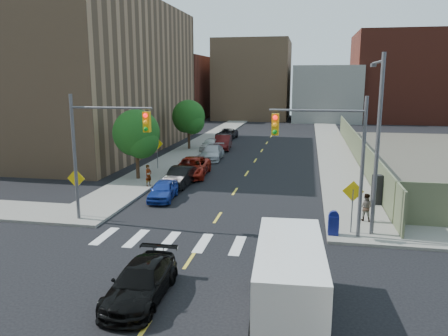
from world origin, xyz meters
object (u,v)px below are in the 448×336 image
at_px(parked_car_blue, 163,190).
at_px(parked_car_black, 180,177).
at_px(parked_car_white, 211,145).
at_px(cargo_van, 289,277).
at_px(parked_car_silver, 212,153).
at_px(mailbox, 333,223).
at_px(parked_car_grey, 227,134).
at_px(payphone, 377,190).
at_px(pedestrian_east, 366,207).
at_px(parked_car_maroon, 223,142).
at_px(pedestrian_west, 149,175).
at_px(parked_car_red, 192,167).
at_px(black_sedan, 141,282).

relative_size(parked_car_blue, parked_car_black, 0.88).
xyz_separation_m(parked_car_white, cargo_van, (9.95, -32.45, 0.64)).
xyz_separation_m(parked_car_silver, mailbox, (10.50, -19.60, 0.04)).
distance_m(parked_car_white, parked_car_grey, 9.68).
bearing_deg(payphone, parked_car_black, 154.98).
relative_size(parked_car_blue, parked_car_grey, 0.77).
bearing_deg(mailbox, parked_car_white, 112.78).
bearing_deg(parked_car_black, pedestrian_east, -23.55).
xyz_separation_m(parked_car_maroon, pedestrian_west, (-1.92, -18.23, 0.14)).
bearing_deg(pedestrian_west, parked_car_black, -42.31).
xyz_separation_m(parked_car_red, pedestrian_west, (-2.07, -4.29, 0.17)).
relative_size(parked_car_maroon, cargo_van, 0.84).
bearing_deg(parked_car_red, pedestrian_east, -41.61).
height_order(pedestrian_west, pedestrian_east, pedestrian_west).
bearing_deg(black_sedan, parked_car_red, 98.93).
bearing_deg(pedestrian_west, payphone, -74.27).
bearing_deg(parked_car_grey, parked_car_black, -83.80).
height_order(parked_car_black, parked_car_white, parked_car_black).
distance_m(parked_car_blue, parked_car_red, 7.07).
relative_size(parked_car_red, pedestrian_east, 3.55).
xyz_separation_m(parked_car_black, payphone, (13.43, -2.74, 0.37)).
bearing_deg(mailbox, parked_car_grey, 106.21).
relative_size(cargo_van, mailbox, 4.60).
bearing_deg(parked_car_grey, parked_car_silver, -81.62).
height_order(parked_car_red, cargo_van, cargo_van).
xyz_separation_m(parked_car_black, parked_car_silver, (0.03, 10.81, -0.00)).
xyz_separation_m(parked_car_grey, pedestrian_west, (-0.80, -26.63, 0.26)).
bearing_deg(parked_car_silver, pedestrian_east, -56.42).
distance_m(cargo_van, payphone, 14.55).
relative_size(parked_car_white, cargo_van, 0.72).
height_order(parked_car_red, pedestrian_west, pedestrian_west).
distance_m(pedestrian_west, pedestrian_east, 15.36).
bearing_deg(parked_car_blue, parked_car_grey, 87.36).
bearing_deg(black_sedan, parked_car_grey, 95.45).
xyz_separation_m(parked_car_maroon, pedestrian_east, (12.51, -23.46, 0.13)).
height_order(black_sedan, payphone, payphone).
bearing_deg(parked_car_maroon, parked_car_red, -94.66).
height_order(cargo_van, payphone, cargo_van).
distance_m(black_sedan, mailbox, 10.47).
xyz_separation_m(payphone, pedestrian_west, (-15.50, 1.75, -0.14)).
distance_m(parked_car_black, parked_car_silver, 10.81).
height_order(parked_car_red, parked_car_grey, parked_car_red).
distance_m(mailbox, pedestrian_west, 14.82).
xyz_separation_m(parked_car_black, parked_car_maroon, (-0.15, 17.25, 0.08)).
height_order(parked_car_maroon, black_sedan, parked_car_maroon).
relative_size(cargo_van, payphone, 3.07).
distance_m(cargo_van, pedestrian_west, 18.87).
bearing_deg(parked_car_silver, cargo_van, -74.77).
relative_size(parked_car_black, parked_car_red, 0.78).
xyz_separation_m(parked_car_maroon, cargo_van, (8.82, -33.74, 0.55)).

